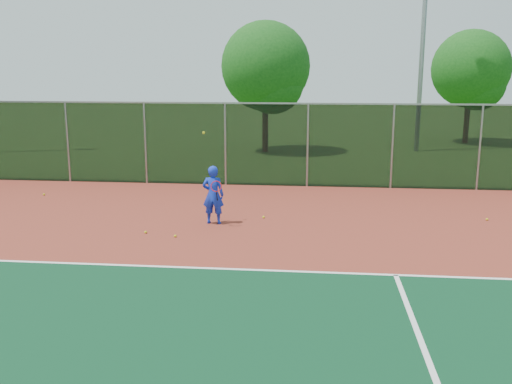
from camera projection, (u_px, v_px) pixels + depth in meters
ground at (294, 338)px, 9.18m from camera, size 120.00×120.00×0.00m
court_apron at (298, 290)px, 11.12m from camera, size 30.00×20.00×0.02m
fence_back at (308, 144)px, 20.51m from camera, size 30.00×0.06×3.03m
tennis_player at (213, 195)px, 15.70m from camera, size 0.60×0.62×2.55m
practice_ball_0 at (146, 232)px, 14.90m from camera, size 0.07×0.07×0.07m
practice_ball_1 at (44, 194)px, 19.33m from camera, size 0.07×0.07×0.07m
practice_ball_2 at (264, 217)px, 16.40m from camera, size 0.07×0.07×0.07m
practice_ball_3 at (175, 236)px, 14.56m from camera, size 0.07×0.07×0.07m
practice_ball_4 at (487, 219)px, 16.16m from camera, size 0.07×0.07×0.07m
floodlight_n at (425, 6)px, 28.24m from camera, size 0.90×0.40×12.98m
tree_back_left at (267, 70)px, 28.55m from camera, size 4.48×4.48×6.58m
tree_back_mid at (473, 72)px, 31.93m from camera, size 4.34×4.34×6.38m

